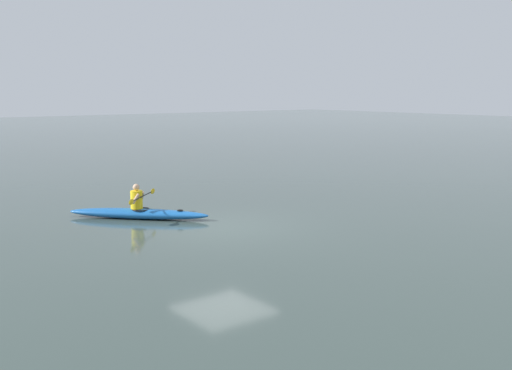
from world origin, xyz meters
TOP-DOWN VIEW (x-y plane):
  - ground_plane at (0.00, 0.00)m, footprint 160.00×160.00m
  - kayak at (1.35, -2.68)m, footprint 3.51×3.75m
  - kayaker at (1.36, -2.70)m, footprint 1.74×1.60m

SIDE VIEW (x-z plane):
  - ground_plane at x=0.00m, z-range 0.00..0.00m
  - kayak at x=1.35m, z-range 0.00..0.32m
  - kayaker at x=1.36m, z-range 0.26..1.04m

